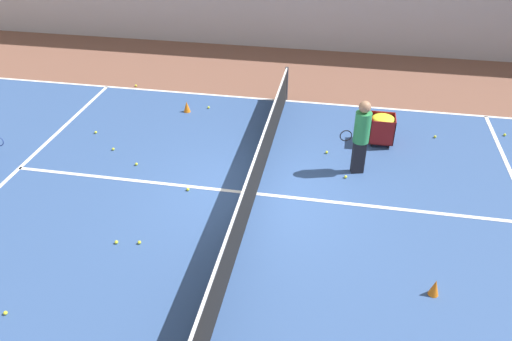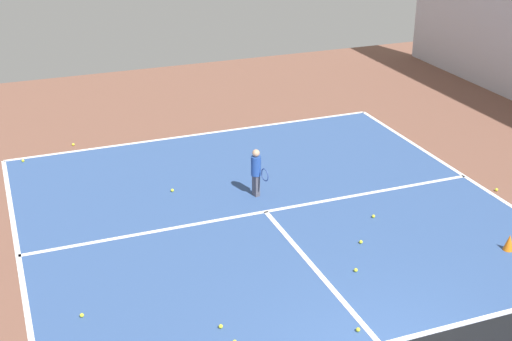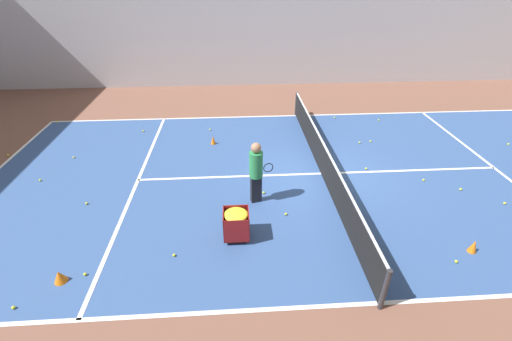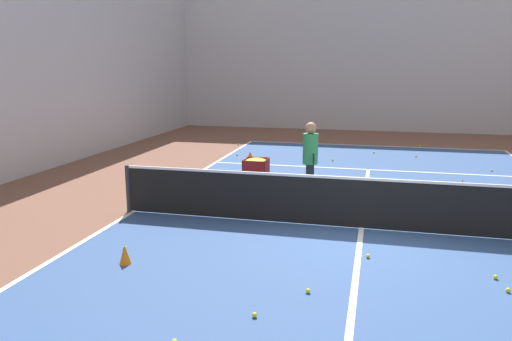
{
  "view_description": "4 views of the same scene",
  "coord_description": "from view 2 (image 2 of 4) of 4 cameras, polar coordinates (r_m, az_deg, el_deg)",
  "views": [
    {
      "loc": [
        8.86,
        1.64,
        6.5
      ],
      "look_at": [
        0.0,
        0.0,
        0.62
      ],
      "focal_mm": 35.0,
      "sensor_mm": 36.0,
      "label": 1
    },
    {
      "loc": [
        4.91,
        6.37,
        6.8
      ],
      "look_at": [
        -0.09,
        -6.58,
        0.59
      ],
      "focal_mm": 50.0,
      "sensor_mm": 36.0,
      "label": 2
    },
    {
      "loc": [
        -9.19,
        2.7,
        5.77
      ],
      "look_at": [
        -1.33,
        2.19,
        1.01
      ],
      "focal_mm": 24.0,
      "sensor_mm": 36.0,
      "label": 3
    },
    {
      "loc": [
        0.2,
        -9.59,
        3.17
      ],
      "look_at": [
        -2.82,
        2.76,
        0.46
      ],
      "focal_mm": 35.0,
      "sensor_mm": 36.0,
      "label": 4
    }
  ],
  "objects": [
    {
      "name": "tennis_ball_14",
      "position": [
        11.43,
        8.17,
        -12.49
      ],
      "size": [
        0.07,
        0.07,
        0.07
      ],
      "primitive_type": "sphere",
      "color": "yellow",
      "rests_on": "ground"
    },
    {
      "name": "tennis_ball_20",
      "position": [
        12.86,
        7.99,
        -7.89
      ],
      "size": [
        0.07,
        0.07,
        0.07
      ],
      "primitive_type": "sphere",
      "color": "yellow",
      "rests_on": "ground"
    },
    {
      "name": "tennis_ball_7",
      "position": [
        17.99,
        -18.14,
        0.75
      ],
      "size": [
        0.07,
        0.07,
        0.07
      ],
      "primitive_type": "sphere",
      "color": "yellow",
      "rests_on": "ground"
    },
    {
      "name": "tennis_ball_8",
      "position": [
        16.5,
        18.68,
        -1.46
      ],
      "size": [
        0.07,
        0.07,
        0.07
      ],
      "primitive_type": "sphere",
      "color": "yellow",
      "rests_on": "ground"
    },
    {
      "name": "tennis_ball_10",
      "position": [
        14.71,
        9.38,
        -3.63
      ],
      "size": [
        0.07,
        0.07,
        0.07
      ],
      "primitive_type": "sphere",
      "color": "yellow",
      "rests_on": "ground"
    },
    {
      "name": "training_cone_2",
      "position": [
        14.14,
        19.59,
        -5.43
      ],
      "size": [
        0.2,
        0.2,
        0.32
      ],
      "primitive_type": "cone",
      "color": "orange",
      "rests_on": "ground"
    },
    {
      "name": "player_near_baseline",
      "position": [
        15.19,
        0.04,
        0.06
      ],
      "size": [
        0.25,
        0.54,
        1.08
      ],
      "rotation": [
        0.0,
        0.0,
        1.72
      ],
      "color": "#4C4C56",
      "rests_on": "ground"
    },
    {
      "name": "tennis_ball_19",
      "position": [
        11.95,
        -13.76,
        -11.18
      ],
      "size": [
        0.07,
        0.07,
        0.07
      ],
      "primitive_type": "sphere",
      "color": "yellow",
      "rests_on": "ground"
    },
    {
      "name": "line_baseline_near",
      "position": [
        18.86,
        -4.59,
        2.9
      ],
      "size": [
        9.84,
        0.1,
        0.0
      ],
      "primitive_type": "cube",
      "color": "white",
      "rests_on": "ground"
    },
    {
      "name": "tennis_ball_22",
      "position": [
        15.71,
        -6.71,
        -1.58
      ],
      "size": [
        0.07,
        0.07,
        0.07
      ],
      "primitive_type": "sphere",
      "color": "yellow",
      "rests_on": "ground"
    },
    {
      "name": "tennis_ball_17",
      "position": [
        13.75,
        8.39,
        -5.67
      ],
      "size": [
        0.07,
        0.07,
        0.07
      ],
      "primitive_type": "sphere",
      "color": "yellow",
      "rests_on": "ground"
    },
    {
      "name": "line_service_near",
      "position": [
        14.77,
        0.77,
        -3.3
      ],
      "size": [
        9.84,
        0.1,
        0.0
      ],
      "primitive_type": "cube",
      "color": "white",
      "rests_on": "ground"
    },
    {
      "name": "tennis_ball_4",
      "position": [
        11.4,
        -2.84,
        -12.35
      ],
      "size": [
        0.07,
        0.07,
        0.07
      ],
      "primitive_type": "sphere",
      "color": "yellow",
      "rests_on": "ground"
    },
    {
      "name": "tennis_ball_2",
      "position": [
        18.64,
        -14.41,
        2.03
      ],
      "size": [
        0.07,
        0.07,
        0.07
      ],
      "primitive_type": "sphere",
      "color": "yellow",
      "rests_on": "ground"
    }
  ]
}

